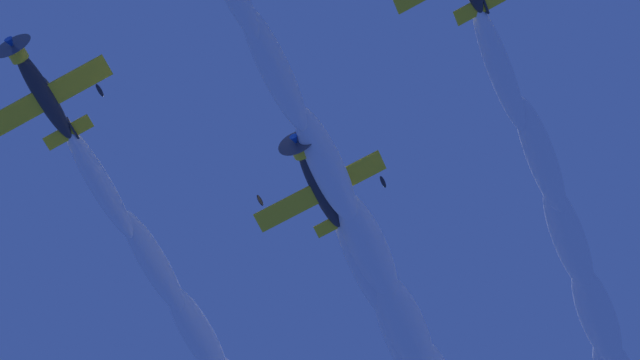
{
  "coord_description": "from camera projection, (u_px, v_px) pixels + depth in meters",
  "views": [
    {
      "loc": [
        25.92,
        7.15,
        1.69
      ],
      "look_at": [
        -16.17,
        16.63,
        66.88
      ],
      "focal_mm": 71.71,
      "sensor_mm": 36.0,
      "label": 1
    }
  ],
  "objects": [
    {
      "name": "airplane_slot_tail",
      "position": [
        318.0,
        184.0,
        77.66
      ],
      "size": [
        7.36,
        7.56,
        2.98
      ],
      "color": "#232328"
    },
    {
      "name": "airplane_right_wingman",
      "position": [
        42.0,
        91.0,
        75.39
      ],
      "size": [
        7.39,
        7.39,
        3.32
      ],
      "color": "#232328"
    }
  ]
}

